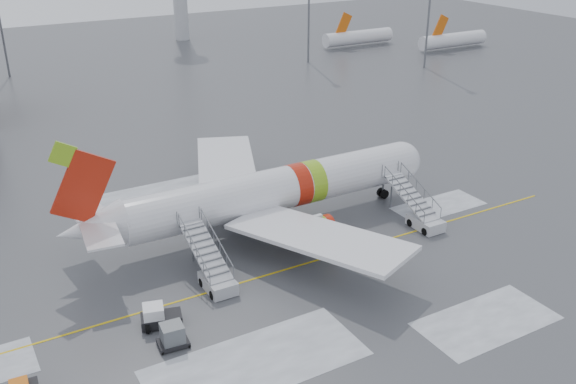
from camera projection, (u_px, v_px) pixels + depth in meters
ground at (266, 268)px, 51.24m from camera, size 260.00×260.00×0.00m
airliner at (267, 192)px, 56.50m from camera, size 35.03×32.97×11.18m
airstair_fwd at (420, 214)px, 57.79m from camera, size 2.05×7.70×3.48m
airstair_aft at (214, 273)px, 48.55m from camera, size 2.05×7.70×3.48m
pushback_tug at (159, 317)px, 43.97m from camera, size 3.06×2.60×1.58m
uld_container at (173, 336)px, 41.87m from camera, size 2.09×1.60×1.61m
distant_aircraft at (389, 49)px, 130.41m from camera, size 35.00×18.00×8.00m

